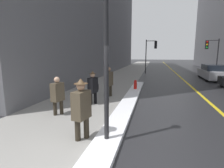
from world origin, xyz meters
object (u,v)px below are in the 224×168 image
traffic_light_far (211,49)px  pedestrian_in_glasses (109,80)px  traffic_light_near (152,49)px  lamp_post (106,44)px  pedestrian_trailing (58,94)px  pedestrian_in_fedora (93,86)px  pedestrian_nearside (81,107)px  fire_hydrant (135,85)px  parked_car_silver (213,72)px

traffic_light_far → pedestrian_in_glasses: bearing=56.4°
traffic_light_near → pedestrian_in_glasses: traffic_light_near is taller
lamp_post → pedestrian_trailing: bearing=144.9°
traffic_light_near → pedestrian_in_fedora: (-2.35, -14.31, -2.07)m
lamp_post → pedestrian_nearside: lamp_post is taller
traffic_light_far → pedestrian_in_glasses: size_ratio=2.40×
traffic_light_far → fire_hydrant: bearing=56.1°
lamp_post → traffic_light_far: bearing=67.3°
traffic_light_near → traffic_light_far: size_ratio=1.03×
pedestrian_nearside → parked_car_silver: pedestrian_nearside is taller
traffic_light_near → pedestrian_trailing: size_ratio=2.74×
traffic_light_near → pedestrian_in_glasses: bearing=-102.5°
lamp_post → pedestrian_trailing: size_ratio=2.82×
parked_car_silver → pedestrian_trailing: bearing=145.5°
pedestrian_nearside → fire_hydrant: (0.72, 6.86, -0.58)m
fire_hydrant → lamp_post: bearing=-90.1°
pedestrian_in_fedora → fire_hydrant: (1.58, 3.52, -0.50)m
lamp_post → pedestrian_in_fedora: lamp_post is taller
lamp_post → traffic_light_near: (0.78, 17.68, 0.38)m
pedestrian_in_glasses → fire_hydrant: (1.27, 1.88, -0.56)m
pedestrian_nearside → parked_car_silver: size_ratio=0.35×
traffic_light_near → traffic_light_far: bearing=-14.7°
pedestrian_in_glasses → traffic_light_near: bearing=-177.0°
fire_hydrant → parked_car_silver: bearing=46.9°
pedestrian_in_fedora → parked_car_silver: 13.27m
pedestrian_in_glasses → traffic_light_far: bearing=156.7°
pedestrian_nearside → lamp_post: bearing=98.7°
parked_car_silver → fire_hydrant: size_ratio=6.88×
lamp_post → parked_car_silver: lamp_post is taller
pedestrian_trailing → pedestrian_in_glasses: bearing=173.5°
traffic_light_far → pedestrian_in_glasses: 14.17m
traffic_light_far → fire_hydrant: (-6.87, -9.56, -2.48)m
traffic_light_near → pedestrian_nearside: bearing=-98.2°
pedestrian_nearside → pedestrian_in_fedora: 3.44m
pedestrian_nearside → traffic_light_near: bearing=-172.7°
lamp_post → traffic_light_near: lamp_post is taller
lamp_post → pedestrian_trailing: (-2.38, 1.67, -1.72)m
lamp_post → pedestrian_nearside: (-0.70, 0.04, -1.62)m
traffic_light_near → pedestrian_in_fedora: 14.65m
pedestrian_in_fedora → fire_hydrant: pedestrian_in_fedora is taller
parked_car_silver → pedestrian_in_fedora: bearing=144.0°
traffic_light_far → fire_hydrant: traffic_light_far is taller
traffic_light_near → pedestrian_nearside: 17.81m
traffic_light_near → fire_hydrant: bearing=-97.5°
pedestrian_trailing → parked_car_silver: 15.11m
traffic_light_near → pedestrian_in_glasses: 12.99m
pedestrian_trailing → fire_hydrant: size_ratio=2.11×
traffic_light_far → traffic_light_near: bearing=-9.5°
lamp_post → traffic_light_far: lamp_post is taller
pedestrian_trailing → pedestrian_in_glasses: (1.12, 3.34, 0.08)m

